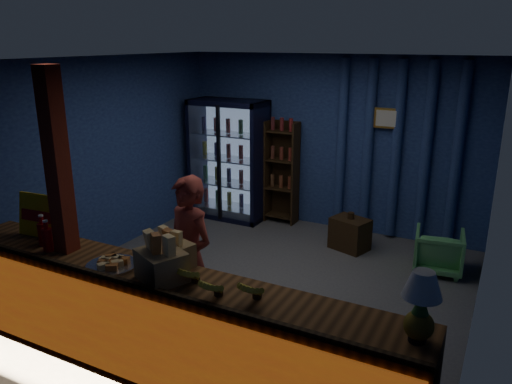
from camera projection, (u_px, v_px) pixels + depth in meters
ground at (263, 283)px, 5.98m from camera, size 4.60×4.60×0.00m
room_walls at (264, 155)px, 5.52m from camera, size 4.60×4.60×4.60m
counter at (162, 325)px, 4.22m from camera, size 4.40×0.57×0.99m
support_post at (63, 214)px, 4.45m from camera, size 0.16×0.16×2.60m
beverage_cooler at (231, 160)px, 8.01m from camera, size 1.20×0.62×1.90m
bottle_shelf at (283, 173)px, 7.80m from camera, size 0.50×0.28×1.60m
curtain_folds at (396, 151)px, 6.97m from camera, size 1.74×0.14×2.50m
framed_picture at (387, 118)px, 6.87m from camera, size 0.36×0.04×0.28m
shopkeeper at (189, 258)px, 4.73m from camera, size 0.67×0.54×1.60m
green_chair at (438, 251)px, 6.21m from camera, size 0.65×0.66×0.53m
side_table at (350, 234)px, 6.88m from camera, size 0.58×0.49×0.53m
yellow_sign at (41, 216)px, 4.81m from camera, size 0.53×0.15×0.42m
soda_bottles at (45, 236)px, 4.57m from camera, size 0.24×0.17×0.30m
snack_box_left at (161, 263)px, 3.96m from camera, size 0.47×0.44×0.40m
snack_box_centre at (172, 253)px, 4.20m from camera, size 0.38×0.35×0.34m
pastry_tray at (112, 264)px, 4.21m from camera, size 0.44×0.44×0.07m
banana_bunches at (220, 283)px, 3.75m from camera, size 0.79×0.30×0.17m
table_lamp at (423, 287)px, 3.07m from camera, size 0.25×0.25×0.49m
pineapple at (419, 321)px, 3.15m from camera, size 0.19×0.19×0.33m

